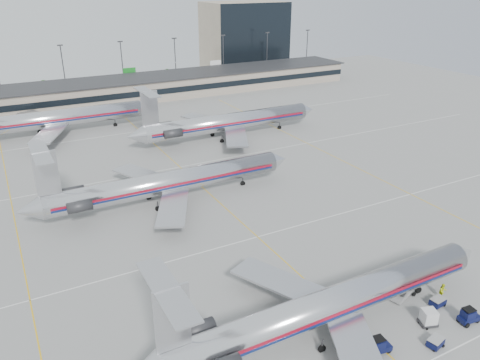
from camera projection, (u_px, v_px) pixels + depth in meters
ground at (298, 273)px, 58.15m from camera, size 260.00×260.00×0.00m
apron_markings at (257, 237)px, 66.23m from camera, size 160.00×0.15×0.02m
terminal at (106, 91)px, 136.08m from camera, size 162.00×17.00×6.25m
light_mast_row at (94, 65)px, 145.25m from camera, size 163.60×0.40×15.28m
distant_building at (244, 36)px, 183.39m from camera, size 30.00×20.00×25.00m
jet_foreground at (325, 306)px, 47.33m from camera, size 43.07×25.36×11.27m
jet_second_row at (163, 183)px, 75.03m from camera, size 45.31×26.68×11.86m
jet_third_row at (225, 122)px, 105.32m from camera, size 46.76×28.76×12.78m
jet_back_row at (49, 119)px, 107.08m from camera, size 48.11×29.59×13.15m
tug_center at (378, 346)px, 45.50m from camera, size 2.48×1.46×1.91m
tug_right at (468, 316)px, 49.50m from camera, size 2.41×1.37×1.88m
cart_inner at (438, 302)px, 52.22m from camera, size 1.78×1.31×0.95m
cart_outer at (436, 342)px, 46.45m from camera, size 1.92×1.53×0.96m
uld_container at (429, 318)px, 49.21m from camera, size 2.11×1.92×1.83m
belt_loader at (403, 292)px, 53.67m from camera, size 4.41×2.42×2.26m
ramp_worker_near at (402, 292)px, 53.18m from camera, size 0.82×0.74×1.89m
ramp_worker_far at (443, 291)px, 53.32m from camera, size 1.06×0.91×1.88m
cone_right at (435, 301)px, 52.68m from camera, size 0.58×0.58×0.60m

